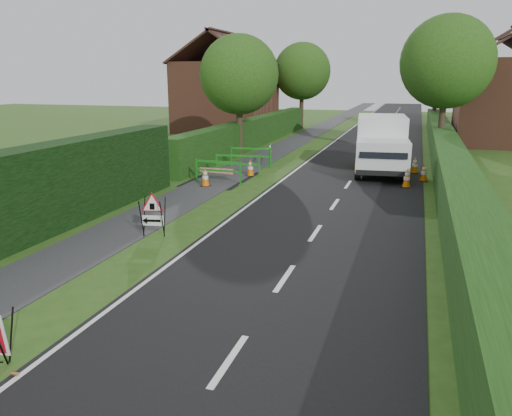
# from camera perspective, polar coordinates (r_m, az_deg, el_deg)

# --- Properties ---
(ground) EXTENTS (120.00, 120.00, 0.00)m
(ground) POSITION_cam_1_polar(r_m,az_deg,el_deg) (11.25, -10.59, -8.36)
(ground) COLOR #294E16
(ground) RESTS_ON ground
(road_surface) EXTENTS (6.00, 90.00, 0.02)m
(road_surface) POSITION_cam_1_polar(r_m,az_deg,el_deg) (44.34, 14.54, 8.64)
(road_surface) COLOR black
(road_surface) RESTS_ON ground
(footpath) EXTENTS (2.00, 90.00, 0.02)m
(footpath) POSITION_cam_1_polar(r_m,az_deg,el_deg) (45.00, 7.46, 9.07)
(footpath) COLOR #2D2D30
(footpath) RESTS_ON ground
(hedge_west_far) EXTENTS (1.00, 24.00, 1.80)m
(hedge_west_far) POSITION_cam_1_polar(r_m,az_deg,el_deg) (32.93, -0.18, 7.13)
(hedge_west_far) COLOR #14380F
(hedge_west_far) RESTS_ON ground
(hedge_east) EXTENTS (1.20, 50.00, 1.50)m
(hedge_east) POSITION_cam_1_polar(r_m,az_deg,el_deg) (25.48, 20.79, 3.92)
(hedge_east) COLOR #14380F
(hedge_east) RESTS_ON ground
(house_west) EXTENTS (7.50, 7.40, 7.88)m
(house_west) POSITION_cam_1_polar(r_m,az_deg,el_deg) (41.88, -3.40, 12.72)
(house_west) COLOR brown
(house_west) RESTS_ON ground
(house_east_b) EXTENTS (7.50, 7.40, 7.88)m
(house_east_b) POSITION_cam_1_polar(r_m,az_deg,el_deg) (51.55, 26.07, 11.66)
(house_east_b) COLOR brown
(house_east_b) RESTS_ON ground
(tree_nw) EXTENTS (4.40, 4.40, 6.70)m
(tree_nw) POSITION_cam_1_polar(r_m,az_deg,el_deg) (28.72, -1.94, 14.98)
(tree_nw) COLOR #2D2116
(tree_nw) RESTS_ON ground
(tree_ne) EXTENTS (5.20, 5.20, 7.79)m
(tree_ne) POSITION_cam_1_polar(r_m,az_deg,el_deg) (31.10, 21.02, 15.31)
(tree_ne) COLOR #2D2116
(tree_ne) RESTS_ON ground
(tree_fw) EXTENTS (4.80, 4.80, 7.24)m
(tree_fw) POSITION_cam_1_polar(r_m,az_deg,el_deg) (44.13, 5.31, 15.29)
(tree_fw) COLOR #2D2116
(tree_fw) RESTS_ON ground
(tree_fe) EXTENTS (4.20, 4.20, 6.33)m
(tree_fe) POSITION_cam_1_polar(r_m,az_deg,el_deg) (47.08, 19.99, 13.72)
(tree_fe) COLOR #2D2116
(tree_fe) RESTS_ON ground
(triangle_sign) EXTENTS (0.89, 0.89, 1.09)m
(triangle_sign) POSITION_cam_1_polar(r_m,az_deg,el_deg) (14.14, -11.87, -0.37)
(triangle_sign) COLOR black
(triangle_sign) RESTS_ON ground
(works_van) EXTENTS (2.77, 5.85, 2.58)m
(works_van) POSITION_cam_1_polar(r_m,az_deg,el_deg) (24.09, 14.12, 7.16)
(works_van) COLOR silver
(works_van) RESTS_ON ground
(traffic_cone_0) EXTENTS (0.38, 0.38, 0.79)m
(traffic_cone_0) POSITION_cam_1_polar(r_m,az_deg,el_deg) (21.19, 16.85, 3.31)
(traffic_cone_0) COLOR black
(traffic_cone_0) RESTS_ON ground
(traffic_cone_1) EXTENTS (0.38, 0.38, 0.79)m
(traffic_cone_1) POSITION_cam_1_polar(r_m,az_deg,el_deg) (22.66, 18.64, 3.88)
(traffic_cone_1) COLOR black
(traffic_cone_1) RESTS_ON ground
(traffic_cone_2) EXTENTS (0.38, 0.38, 0.79)m
(traffic_cone_2) POSITION_cam_1_polar(r_m,az_deg,el_deg) (24.49, 17.70, 4.72)
(traffic_cone_2) COLOR black
(traffic_cone_2) RESTS_ON ground
(traffic_cone_3) EXTENTS (0.38, 0.38, 0.79)m
(traffic_cone_3) POSITION_cam_1_polar(r_m,az_deg,el_deg) (20.58, -5.82, 3.54)
(traffic_cone_3) COLOR black
(traffic_cone_3) RESTS_ON ground
(traffic_cone_4) EXTENTS (0.38, 0.38, 0.79)m
(traffic_cone_4) POSITION_cam_1_polar(r_m,az_deg,el_deg) (22.67, -0.65, 4.65)
(traffic_cone_4) COLOR black
(traffic_cone_4) RESTS_ON ground
(ped_barrier_0) EXTENTS (2.06, 0.38, 1.00)m
(ped_barrier_0) POSITION_cam_1_polar(r_m,az_deg,el_deg) (21.09, -4.36, 4.50)
(ped_barrier_0) COLOR #167C18
(ped_barrier_0) RESTS_ON ground
(ped_barrier_1) EXTENTS (2.09, 0.62, 1.00)m
(ped_barrier_1) POSITION_cam_1_polar(r_m,az_deg,el_deg) (22.70, -2.07, 5.27)
(ped_barrier_1) COLOR #167C18
(ped_barrier_1) RESTS_ON ground
(ped_barrier_2) EXTENTS (2.08, 0.49, 1.00)m
(ped_barrier_2) POSITION_cam_1_polar(r_m,az_deg,el_deg) (25.00, -0.61, 6.16)
(ped_barrier_2) COLOR #167C18
(ped_barrier_2) RESTS_ON ground
(ped_barrier_3) EXTENTS (0.84, 2.08, 1.00)m
(ped_barrier_3) POSITION_cam_1_polar(r_m,az_deg,el_deg) (25.82, 1.63, 6.43)
(ped_barrier_3) COLOR #167C18
(ped_barrier_3) RESTS_ON ground
(redwhite_plank) EXTENTS (1.50, 0.11, 0.25)m
(redwhite_plank) POSITION_cam_1_polar(r_m,az_deg,el_deg) (21.63, -4.53, 3.06)
(redwhite_plank) COLOR red
(redwhite_plank) RESTS_ON ground
(litter_can) EXTENTS (0.12, 0.07, 0.07)m
(litter_can) POSITION_cam_1_polar(r_m,az_deg,el_deg) (8.72, -25.81, -16.91)
(litter_can) COLOR #BF7F4C
(litter_can) RESTS_ON ground
(hatchback_car) EXTENTS (1.92, 4.07, 1.34)m
(hatchback_car) POSITION_cam_1_polar(r_m,az_deg,el_deg) (36.88, 13.92, 8.58)
(hatchback_car) COLOR white
(hatchback_car) RESTS_ON ground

